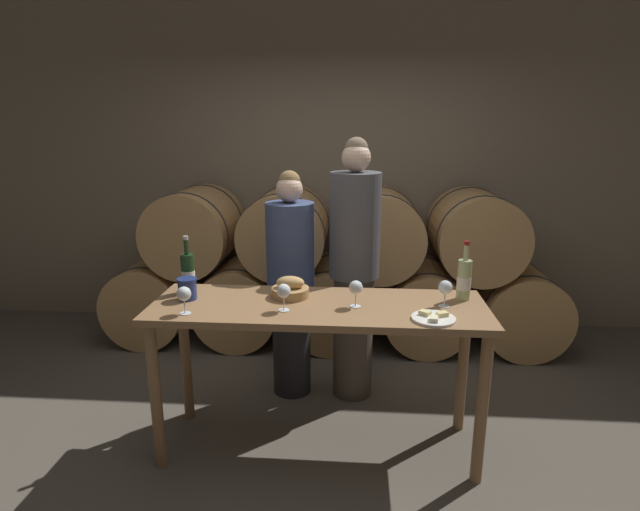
{
  "coord_description": "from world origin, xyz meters",
  "views": [
    {
      "loc": [
        0.2,
        -2.62,
        1.89
      ],
      "look_at": [
        0.0,
        0.12,
        1.16
      ],
      "focal_mm": 28.0,
      "sensor_mm": 36.0,
      "label": 1
    }
  ],
  "objects": [
    {
      "name": "ground_plane",
      "position": [
        0.0,
        0.0,
        0.0
      ],
      "size": [
        10.0,
        10.0,
        0.0
      ],
      "primitive_type": "plane",
      "color": "#564F44"
    },
    {
      "name": "stone_wall_back",
      "position": [
        0.0,
        2.09,
        1.6
      ],
      "size": [
        10.0,
        0.12,
        3.2
      ],
      "color": "gray",
      "rests_on": "ground_plane"
    },
    {
      "name": "barrel_stack",
      "position": [
        -0.0,
        1.56,
        0.64
      ],
      "size": [
        3.93,
        0.82,
        1.36
      ],
      "color": "tan",
      "rests_on": "ground_plane"
    },
    {
      "name": "tasting_table",
      "position": [
        0.0,
        0.0,
        0.78
      ],
      "size": [
        1.88,
        0.61,
        0.91
      ],
      "color": "olive",
      "rests_on": "ground_plane"
    },
    {
      "name": "person_left",
      "position": [
        -0.24,
        0.64,
        0.81
      ],
      "size": [
        0.33,
        0.33,
        1.6
      ],
      "color": "#232326",
      "rests_on": "ground_plane"
    },
    {
      "name": "person_right",
      "position": [
        0.2,
        0.64,
        0.93
      ],
      "size": [
        0.34,
        0.34,
        1.81
      ],
      "color": "#4C4238",
      "rests_on": "ground_plane"
    },
    {
      "name": "wine_bottle_red",
      "position": [
        -0.79,
        0.15,
        1.03
      ],
      "size": [
        0.08,
        0.08,
        0.35
      ],
      "color": "#193819",
      "rests_on": "tasting_table"
    },
    {
      "name": "wine_bottle_white",
      "position": [
        0.82,
        0.14,
        1.03
      ],
      "size": [
        0.08,
        0.08,
        0.34
      ],
      "color": "#ADBC7F",
      "rests_on": "tasting_table"
    },
    {
      "name": "blue_crock",
      "position": [
        -0.76,
        0.03,
        0.98
      ],
      "size": [
        0.11,
        0.11,
        0.13
      ],
      "color": "navy",
      "rests_on": "tasting_table"
    },
    {
      "name": "bread_basket",
      "position": [
        -0.17,
        0.11,
        0.96
      ],
      "size": [
        0.22,
        0.22,
        0.12
      ],
      "color": "#A87F4C",
      "rests_on": "tasting_table"
    },
    {
      "name": "cheese_plate",
      "position": [
        0.61,
        -0.19,
        0.92
      ],
      "size": [
        0.23,
        0.23,
        0.04
      ],
      "color": "white",
      "rests_on": "tasting_table"
    },
    {
      "name": "wine_glass_far_left",
      "position": [
        -0.7,
        -0.2,
        1.02
      ],
      "size": [
        0.08,
        0.08,
        0.15
      ],
      "color": "white",
      "rests_on": "tasting_table"
    },
    {
      "name": "wine_glass_left",
      "position": [
        -0.18,
        -0.11,
        1.02
      ],
      "size": [
        0.08,
        0.08,
        0.15
      ],
      "color": "white",
      "rests_on": "tasting_table"
    },
    {
      "name": "wine_glass_center",
      "position": [
        0.21,
        -0.02,
        1.02
      ],
      "size": [
        0.08,
        0.08,
        0.15
      ],
      "color": "white",
      "rests_on": "tasting_table"
    },
    {
      "name": "wine_glass_right",
      "position": [
        0.7,
        0.01,
        1.02
      ],
      "size": [
        0.08,
        0.08,
        0.15
      ],
      "color": "white",
      "rests_on": "tasting_table"
    }
  ]
}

